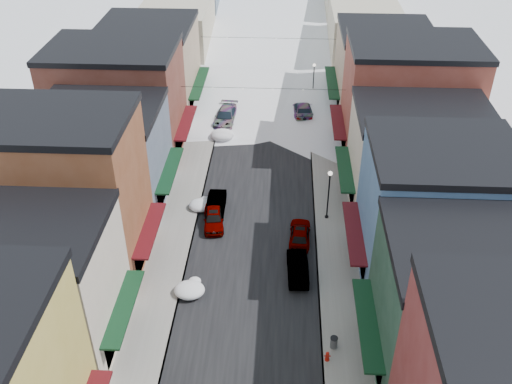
# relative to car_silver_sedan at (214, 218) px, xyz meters

# --- Properties ---
(road) EXTENTS (10.00, 160.00, 0.01)m
(road) POSITION_rel_car_silver_sedan_xyz_m (3.50, 34.43, -0.69)
(road) COLOR black
(road) RESTS_ON ground
(sidewalk_left) EXTENTS (3.20, 160.00, 0.15)m
(sidewalk_left) POSITION_rel_car_silver_sedan_xyz_m (-3.10, 34.43, -0.62)
(sidewalk_left) COLOR gray
(sidewalk_left) RESTS_ON ground
(sidewalk_right) EXTENTS (3.20, 160.00, 0.15)m
(sidewalk_right) POSITION_rel_car_silver_sedan_xyz_m (10.10, 34.43, -0.62)
(sidewalk_right) COLOR gray
(sidewalk_right) RESTS_ON ground
(curb_left) EXTENTS (0.10, 160.00, 0.15)m
(curb_left) POSITION_rel_car_silver_sedan_xyz_m (-1.55, 34.43, -0.62)
(curb_left) COLOR slate
(curb_left) RESTS_ON ground
(curb_right) EXTENTS (0.10, 160.00, 0.15)m
(curb_right) POSITION_rel_car_silver_sedan_xyz_m (8.55, 34.43, -0.62)
(curb_right) COLOR slate
(curb_right) RESTS_ON ground
(bldg_l_cream) EXTENTS (11.30, 8.20, 9.50)m
(bldg_l_cream) POSITION_rel_car_silver_sedan_xyz_m (-9.69, -13.07, 4.06)
(bldg_l_cream) COLOR beige
(bldg_l_cream) RESTS_ON ground
(bldg_l_brick_near) EXTENTS (12.30, 8.20, 12.50)m
(bldg_l_brick_near) POSITION_rel_car_silver_sedan_xyz_m (-10.19, -5.07, 5.56)
(bldg_l_brick_near) COLOR brown
(bldg_l_brick_near) RESTS_ON ground
(bldg_l_grayblue) EXTENTS (11.30, 9.20, 9.00)m
(bldg_l_grayblue) POSITION_rel_car_silver_sedan_xyz_m (-9.69, 3.43, 3.81)
(bldg_l_grayblue) COLOR slate
(bldg_l_grayblue) RESTS_ON ground
(bldg_l_brick_far) EXTENTS (13.30, 9.20, 11.00)m
(bldg_l_brick_far) POSITION_rel_car_silver_sedan_xyz_m (-10.69, 12.43, 4.81)
(bldg_l_brick_far) COLOR brown
(bldg_l_brick_far) RESTS_ON ground
(bldg_l_tan) EXTENTS (11.30, 11.20, 10.00)m
(bldg_l_tan) POSITION_rel_car_silver_sedan_xyz_m (-9.69, 22.43, 4.31)
(bldg_l_tan) COLOR tan
(bldg_l_tan) RESTS_ON ground
(bldg_r_green) EXTENTS (11.30, 9.20, 9.50)m
(bldg_r_green) POSITION_rel_car_silver_sedan_xyz_m (16.69, -13.57, 4.06)
(bldg_r_green) COLOR #1B392A
(bldg_r_green) RESTS_ON ground
(bldg_r_blue) EXTENTS (11.30, 9.20, 10.50)m
(bldg_r_blue) POSITION_rel_car_silver_sedan_xyz_m (16.69, -4.57, 4.56)
(bldg_r_blue) COLOR #406491
(bldg_r_blue) RESTS_ON ground
(bldg_r_cream) EXTENTS (12.30, 9.20, 9.00)m
(bldg_r_cream) POSITION_rel_car_silver_sedan_xyz_m (17.19, 4.43, 3.81)
(bldg_r_cream) COLOR beige
(bldg_r_cream) RESTS_ON ground
(bldg_r_brick_far) EXTENTS (13.30, 9.20, 11.50)m
(bldg_r_brick_far) POSITION_rel_car_silver_sedan_xyz_m (17.69, 13.43, 5.06)
(bldg_r_brick_far) COLOR maroon
(bldg_r_brick_far) RESTS_ON ground
(bldg_r_tan) EXTENTS (11.30, 11.20, 9.50)m
(bldg_r_tan) POSITION_rel_car_silver_sedan_xyz_m (16.69, 23.43, 4.06)
(bldg_r_tan) COLOR #A08569
(bldg_r_tan) RESTS_ON ground
(overhead_cables) EXTENTS (16.40, 15.04, 0.04)m
(overhead_cables) POSITION_rel_car_silver_sedan_xyz_m (3.50, 21.93, 5.50)
(overhead_cables) COLOR black
(overhead_cables) RESTS_ON ground
(car_silver_sedan) EXTENTS (2.12, 4.27, 1.40)m
(car_silver_sedan) POSITION_rel_car_silver_sedan_xyz_m (0.00, 0.00, 0.00)
(car_silver_sedan) COLOR gray
(car_silver_sedan) RESTS_ON ground
(car_dark_hatch) EXTENTS (1.56, 4.31, 1.41)m
(car_dark_hatch) POSITION_rel_car_silver_sedan_xyz_m (0.00, 1.81, 0.01)
(car_dark_hatch) COLOR black
(car_dark_hatch) RESTS_ON ground
(car_silver_wagon) EXTENTS (2.70, 5.70, 1.60)m
(car_silver_wagon) POSITION_rel_car_silver_sedan_xyz_m (-0.79, 18.82, 0.10)
(car_silver_wagon) COLOR #A1A5A9
(car_silver_wagon) RESTS_ON ground
(car_green_sedan) EXTENTS (1.71, 4.35, 1.41)m
(car_green_sedan) POSITION_rel_car_silver_sedan_xyz_m (7.00, -5.86, 0.01)
(car_green_sedan) COLOR black
(car_green_sedan) RESTS_ON ground
(car_gray_suv) EXTENTS (1.87, 4.23, 1.41)m
(car_gray_suv) POSITION_rel_car_silver_sedan_xyz_m (7.22, -1.73, 0.01)
(car_gray_suv) COLOR gray
(car_gray_suv) RESTS_ON ground
(car_black_sedan) EXTENTS (2.61, 5.64, 1.60)m
(car_black_sedan) POSITION_rel_car_silver_sedan_xyz_m (7.80, 21.08, 0.10)
(car_black_sedan) COLOR black
(car_black_sedan) RESTS_ON ground
(car_lane_silver) EXTENTS (2.33, 4.60, 1.50)m
(car_lane_silver) POSITION_rel_car_silver_sedan_xyz_m (1.49, 25.88, 0.05)
(car_lane_silver) COLOR gray
(car_lane_silver) RESTS_ON ground
(car_lane_white) EXTENTS (2.57, 5.50, 1.52)m
(car_lane_white) POSITION_rel_car_silver_sedan_xyz_m (4.10, 47.16, 0.06)
(car_lane_white) COLOR silver
(car_lane_white) RESTS_ON ground
(fire_hydrant) EXTENTS (0.41, 0.31, 0.70)m
(fire_hydrant) POSITION_rel_car_silver_sedan_xyz_m (8.82, -13.98, -0.23)
(fire_hydrant) COLOR #BA1409
(fire_hydrant) RESTS_ON sidewalk_right
(trash_can) EXTENTS (0.50, 0.50, 0.85)m
(trash_can) POSITION_rel_car_silver_sedan_xyz_m (9.29, -12.89, -0.12)
(trash_can) COLOR #5A5C5F
(trash_can) RESTS_ON sidewalk_right
(streetlamp_near) EXTENTS (0.38, 0.38, 4.63)m
(streetlamp_near) POSITION_rel_car_silver_sedan_xyz_m (9.57, 1.35, 2.37)
(streetlamp_near) COLOR black
(streetlamp_near) RESTS_ON sidewalk_right
(streetlamp_far) EXTENTS (0.37, 0.37, 4.47)m
(streetlamp_far) POSITION_rel_car_silver_sedan_xyz_m (9.08, 25.43, 2.27)
(streetlamp_far) COLOR black
(streetlamp_far) RESTS_ON sidewalk_right
(snow_pile_near) EXTENTS (2.23, 2.57, 0.94)m
(snow_pile_near) POSITION_rel_car_silver_sedan_xyz_m (-0.78, -8.36, -0.25)
(snow_pile_near) COLOR white
(snow_pile_near) RESTS_ON ground
(snow_pile_mid) EXTENTS (2.09, 2.49, 0.88)m
(snow_pile_mid) POSITION_rel_car_silver_sedan_xyz_m (-1.38, 2.25, -0.28)
(snow_pile_mid) COLOR white
(snow_pile_mid) RESTS_ON ground
(snow_pile_far) EXTENTS (2.54, 2.76, 1.08)m
(snow_pile_far) POSITION_rel_car_silver_sedan_xyz_m (-0.78, 15.11, -0.18)
(snow_pile_far) COLOR white
(snow_pile_far) RESTS_ON ground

